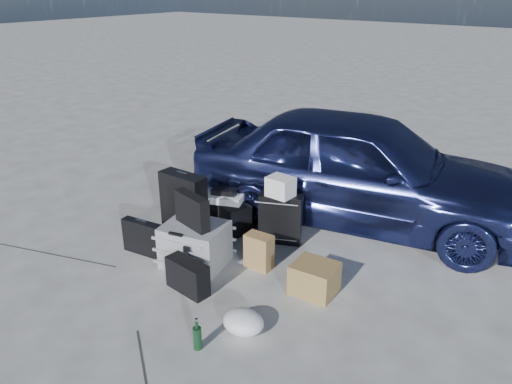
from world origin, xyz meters
TOP-DOWN VIEW (x-y plane):
  - ground at (0.00, 0.00)m, footprint 60.00×60.00m
  - car at (0.71, 2.11)m, footprint 3.97×2.26m
  - pelican_case at (-0.09, 0.29)m, footprint 0.67×0.59m
  - laptop_bag at (-0.09, 0.27)m, footprint 0.44×0.19m
  - briefcase at (-0.64, 0.12)m, footprint 0.46×0.16m
  - suitcase_left at (-0.61, 0.68)m, footprint 0.53×0.19m
  - suitcase_right at (0.32, 1.15)m, footprint 0.47×0.33m
  - white_carton at (0.32, 1.13)m, footprint 0.26×0.21m
  - duffel_bag at (-0.37, 1.08)m, footprint 0.70×0.47m
  - flat_box_white at (-0.38, 1.08)m, footprint 0.53×0.47m
  - flat_box_black at (-0.37, 1.08)m, footprint 0.32×0.27m
  - kraft_bag at (0.44, 0.60)m, footprint 0.27×0.17m
  - cardboard_box at (1.08, 0.56)m, footprint 0.40×0.36m
  - plastic_bag at (0.92, -0.24)m, footprint 0.37×0.33m
  - messenger_bag at (0.18, -0.09)m, footprint 0.44×0.20m
  - green_bottle at (0.76, -0.60)m, footprint 0.08×0.08m

SIDE VIEW (x-z plane):
  - ground at x=0.00m, z-range 0.00..0.00m
  - plastic_bag at x=0.92m, z-range 0.00..0.18m
  - green_bottle at x=0.76m, z-range 0.00..0.26m
  - cardboard_box at x=1.08m, z-range 0.00..0.28m
  - messenger_bag at x=0.18m, z-range 0.00..0.30m
  - duffel_bag at x=-0.37m, z-range 0.00..0.32m
  - kraft_bag at x=0.44m, z-range 0.00..0.34m
  - briefcase at x=-0.64m, z-range 0.00..0.35m
  - pelican_case at x=-0.09m, z-range 0.00..0.42m
  - suitcase_right at x=0.32m, z-range 0.00..0.53m
  - suitcase_left at x=-0.61m, z-range 0.00..0.69m
  - flat_box_white at x=-0.38m, z-range 0.32..0.40m
  - flat_box_black at x=-0.37m, z-range 0.40..0.46m
  - laptop_bag at x=-0.09m, z-range 0.42..0.73m
  - white_carton at x=0.32m, z-range 0.53..0.74m
  - car at x=0.71m, z-range 0.00..1.27m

